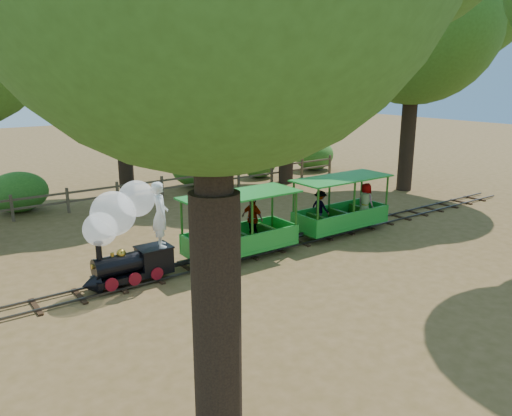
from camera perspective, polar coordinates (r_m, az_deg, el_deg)
ground at (r=16.16m, az=4.95°, el=-3.96°), size 90.00×90.00×0.00m
track at (r=16.14m, az=4.96°, el=-3.73°), size 22.00×1.00×0.10m
locomotive at (r=12.92m, az=-14.75°, el=-2.06°), size 2.39×1.12×2.71m
carriage_front at (r=14.60m, az=-1.73°, el=-2.66°), size 3.52×1.44×1.83m
carriage_rear at (r=17.18m, az=9.73°, el=-0.22°), size 3.52×1.44×1.83m
oak_nc at (r=22.77m, az=-16.00°, el=21.28°), size 8.14×7.16×10.88m
oak_ne at (r=24.73m, az=3.49°, el=20.25°), size 8.25×7.26×10.48m
oak_e at (r=24.13m, az=17.73°, el=20.82°), size 9.18×8.08×11.26m
fence at (r=22.46m, az=-8.38°, el=2.86°), size 18.10×0.10×1.00m
shrub_west at (r=21.61m, az=-25.56°, el=1.65°), size 2.30×1.77×1.59m
shrub_mid_w at (r=24.24m, az=-6.55°, el=4.70°), size 2.74×2.11×1.90m
shrub_mid_e at (r=26.20m, az=0.37°, el=4.86°), size 1.82×1.40×1.26m
shrub_east at (r=28.56m, az=6.64°, el=6.04°), size 2.45×1.89×1.70m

